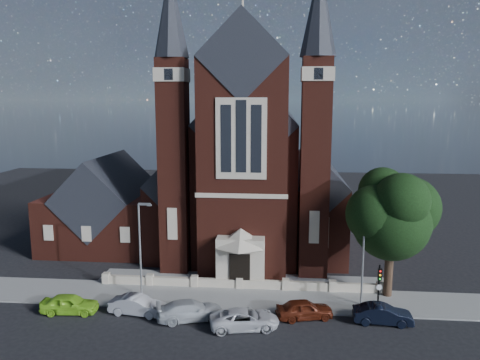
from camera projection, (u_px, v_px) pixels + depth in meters
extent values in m
plane|color=black|center=(247.00, 257.00, 49.19)|extent=(120.00, 120.00, 0.00)
cube|color=gray|center=(238.00, 298.00, 38.88)|extent=(60.00, 5.00, 0.12)
cube|color=gray|center=(242.00, 280.00, 42.81)|extent=(26.00, 3.00, 0.14)
cube|color=#B1A38D|center=(240.00, 289.00, 40.84)|extent=(24.00, 0.40, 0.90)
cube|color=#4C1D14|center=(253.00, 176.00, 57.82)|extent=(10.00, 30.00, 14.00)
cube|color=black|center=(253.00, 119.00, 56.64)|extent=(10.00, 30.20, 10.00)
cube|color=#4C1D14|center=(192.00, 200.00, 58.01)|extent=(5.00, 26.00, 8.00)
cube|color=#4C1D14|center=(314.00, 203.00, 56.69)|extent=(5.00, 26.00, 8.00)
cube|color=black|center=(192.00, 168.00, 57.33)|extent=(5.01, 26.20, 5.01)
cube|color=black|center=(315.00, 170.00, 56.01)|extent=(5.01, 26.20, 5.01)
cube|color=#4C1D14|center=(243.00, 171.00, 42.10)|extent=(8.00, 3.00, 20.00)
cube|color=black|center=(243.00, 57.00, 40.41)|extent=(8.00, 3.20, 8.00)
cube|color=#B1A38D|center=(241.00, 139.00, 40.07)|extent=(4.40, 0.15, 7.00)
cube|color=black|center=(241.00, 137.00, 39.97)|extent=(0.90, 0.08, 6.20)
cube|color=#B1A38D|center=(241.00, 261.00, 41.45)|extent=(4.20, 2.00, 4.40)
cube|color=black|center=(240.00, 272.00, 40.52)|extent=(1.80, 0.12, 3.20)
cone|color=#B1A38D|center=(241.00, 237.00, 41.08)|extent=(4.60, 4.60, 1.60)
cube|color=#B1A38D|center=(243.00, 1.00, 39.63)|extent=(0.15, 0.15, 1.60)
cube|color=#4C1D14|center=(174.00, 168.00, 43.65)|extent=(2.60, 2.60, 20.00)
cube|color=#B1A38D|center=(172.00, 75.00, 42.21)|extent=(2.80, 2.80, 1.20)
cone|color=black|center=(171.00, 12.00, 41.28)|extent=(3.20, 3.20, 8.00)
cube|color=#4C1D14|center=(315.00, 170.00, 42.51)|extent=(2.60, 2.60, 20.00)
cube|color=#B1A38D|center=(317.00, 75.00, 41.07)|extent=(2.80, 2.80, 1.20)
cone|color=black|center=(319.00, 9.00, 40.14)|extent=(3.20, 3.20, 8.00)
cube|color=#4C1D14|center=(109.00, 219.00, 53.03)|extent=(12.00, 12.00, 6.00)
cube|color=black|center=(107.00, 193.00, 52.53)|extent=(8.49, 12.20, 8.49)
cylinder|color=black|center=(389.00, 268.00, 38.83)|extent=(0.70, 0.70, 5.00)
sphere|color=black|center=(391.00, 221.00, 38.15)|extent=(6.40, 6.40, 6.40)
sphere|color=black|center=(402.00, 201.00, 36.60)|extent=(4.40, 4.40, 4.40)
cylinder|color=gray|center=(140.00, 251.00, 38.42)|extent=(0.16, 0.16, 8.00)
cube|color=gray|center=(144.00, 204.00, 37.70)|extent=(1.00, 0.15, 0.18)
cube|color=gray|center=(149.00, 205.00, 37.68)|extent=(0.35, 0.22, 0.12)
cylinder|color=gray|center=(363.00, 258.00, 36.83)|extent=(0.16, 0.16, 8.00)
cube|color=gray|center=(372.00, 209.00, 36.11)|extent=(1.00, 0.15, 0.18)
cube|color=gray|center=(377.00, 210.00, 36.09)|extent=(0.35, 0.22, 0.12)
cylinder|color=black|center=(379.00, 290.00, 35.61)|extent=(0.14, 0.14, 4.00)
cube|color=black|center=(380.00, 275.00, 35.24)|extent=(0.28, 0.22, 0.90)
sphere|color=red|center=(380.00, 271.00, 35.06)|extent=(0.14, 0.14, 0.14)
sphere|color=#CC8C0C|center=(380.00, 275.00, 35.12)|extent=(0.14, 0.14, 0.14)
sphere|color=#0C9919|center=(380.00, 279.00, 35.17)|extent=(0.14, 0.14, 0.14)
imported|color=#90D92B|center=(70.00, 304.00, 36.12)|extent=(4.46, 2.04, 1.48)
imported|color=#A9ABB0|center=(138.00, 305.00, 35.92)|extent=(4.52, 2.07, 1.44)
imported|color=silver|center=(190.00, 310.00, 35.05)|extent=(5.41, 3.55, 1.46)
imported|color=silver|center=(244.00, 319.00, 33.73)|extent=(5.38, 3.25, 1.40)
imported|color=#521C0E|center=(304.00, 309.00, 35.22)|extent=(4.57, 2.69, 1.46)
imported|color=black|center=(383.00, 314.00, 34.42)|extent=(4.38, 1.71, 1.42)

